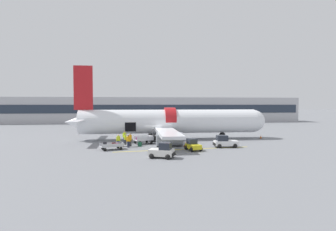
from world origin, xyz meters
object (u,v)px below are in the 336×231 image
baggage_tug_mid (162,151)px  baggage_tug_rear (193,146)px  airplane (167,122)px  ground_crew_supervisor (130,139)px  baggage_cart_queued (112,146)px  ground_crew_loader_b (125,139)px  baggage_cart_loading (144,140)px  ground_crew_loader_a (128,141)px  baggage_tug_lead (225,142)px  suitcase_on_tarmac_upright (140,144)px  ground_crew_helper (125,137)px  ground_crew_driver (118,140)px

baggage_tug_mid → baggage_tug_rear: 6.00m
airplane → ground_crew_supervisor: airplane is taller
baggage_cart_queued → ground_crew_loader_b: ground_crew_loader_b is taller
baggage_tug_rear → baggage_cart_loading: bearing=134.2°
baggage_tug_mid → ground_crew_loader_a: bearing=117.8°
baggage_tug_mid → baggage_cart_queued: (-5.89, 5.90, -0.25)m
airplane → ground_crew_loader_a: (-6.14, -7.59, -1.99)m
baggage_tug_rear → baggage_tug_mid: bearing=-135.5°
baggage_tug_lead → ground_crew_loader_b: size_ratio=2.14×
ground_crew_loader_b → ground_crew_supervisor: ground_crew_supervisor is taller
baggage_tug_rear → baggage_tug_lead: bearing=20.6°
airplane → ground_crew_loader_b: 8.64m
suitcase_on_tarmac_upright → ground_crew_helper: bearing=123.7°
ground_crew_supervisor → suitcase_on_tarmac_upright: 1.49m
ground_crew_loader_b → suitcase_on_tarmac_upright: size_ratio=2.09×
baggage_tug_rear → baggage_cart_queued: bearing=170.6°
baggage_tug_lead → ground_crew_supervisor: size_ratio=1.83×
ground_crew_loader_a → ground_crew_driver: ground_crew_loader_a is taller
baggage_tug_lead → airplane: bearing=127.3°
ground_crew_driver → baggage_tug_lead: bearing=-9.2°
baggage_tug_lead → ground_crew_loader_a: ground_crew_loader_a is taller
baggage_cart_queued → ground_crew_loader_a: bearing=36.9°
ground_crew_loader_b → baggage_cart_queued: bearing=-110.6°
ground_crew_driver → ground_crew_supervisor: 1.64m
ground_crew_loader_a → ground_crew_driver: 1.69m
airplane → baggage_cart_queued: 12.44m
baggage_tug_mid → ground_crew_driver: 9.89m
ground_crew_loader_a → ground_crew_supervisor: (0.24, 0.90, 0.05)m
baggage_cart_loading → ground_crew_supervisor: 2.87m
airplane → baggage_tug_rear: bearing=-79.3°
baggage_tug_rear → ground_crew_loader_b: size_ratio=1.69×
ground_crew_loader_b → ground_crew_driver: ground_crew_driver is taller
ground_crew_loader_a → ground_crew_helper: 4.01m
baggage_cart_loading → suitcase_on_tarmac_upright: bearing=-103.3°
airplane → baggage_tug_rear: size_ratio=12.79×
baggage_cart_loading → baggage_cart_queued: baggage_cart_loading is taller
airplane → suitcase_on_tarmac_upright: (-4.58, -7.00, -2.58)m
baggage_tug_mid → baggage_tug_lead: bearing=33.5°
ground_crew_loader_a → ground_crew_supervisor: ground_crew_supervisor is taller
ground_crew_supervisor → baggage_cart_queued: bearing=-133.0°
baggage_tug_mid → baggage_tug_rear: bearing=44.5°
baggage_tug_rear → ground_crew_supervisor: bearing=152.7°
baggage_tug_mid → suitcase_on_tarmac_upright: size_ratio=4.13×
ground_crew_driver → ground_crew_loader_a: bearing=-34.2°
baggage_cart_queued → ground_crew_loader_a: 2.53m
baggage_cart_queued → airplane: bearing=48.2°
ground_crew_driver → ground_crew_helper: 3.08m
airplane → suitcase_on_tarmac_upright: 8.76m
ground_crew_helper → baggage_cart_queued: bearing=-103.5°
baggage_tug_rear → ground_crew_supervisor: 8.93m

